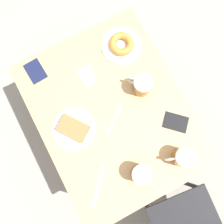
# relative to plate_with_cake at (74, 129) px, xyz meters

# --- Properties ---
(ground_plane) EXTENTS (8.00, 8.00, 0.00)m
(ground_plane) POSITION_rel_plate_with_cake_xyz_m (-0.22, 0.02, -0.79)
(ground_plane) COLOR gray
(table) EXTENTS (0.78, 0.99, 0.77)m
(table) POSITION_rel_plate_with_cake_xyz_m (-0.22, 0.02, -0.09)
(table) COLOR tan
(table) RESTS_ON ground_plane
(plate_with_cake) EXTENTS (0.22, 0.22, 0.05)m
(plate_with_cake) POSITION_rel_plate_with_cake_xyz_m (0.00, 0.00, 0.00)
(plate_with_cake) COLOR white
(plate_with_cake) RESTS_ON table
(plate_with_donut) EXTENTS (0.22, 0.22, 0.05)m
(plate_with_donut) POSITION_rel_plate_with_cake_xyz_m (-0.44, -0.29, 0.00)
(plate_with_donut) COLOR white
(plate_with_donut) RESTS_ON table
(beer_mug_left) EXTENTS (0.14, 0.10, 0.12)m
(beer_mug_left) POSITION_rel_plate_with_cake_xyz_m (-0.41, 0.39, 0.04)
(beer_mug_left) COLOR #8C5619
(beer_mug_left) RESTS_ON table
(beer_mug_center) EXTENTS (0.10, 0.13, 0.12)m
(beer_mug_center) POSITION_rel_plate_with_cake_xyz_m (-0.42, -0.03, 0.04)
(beer_mug_center) COLOR #8C5619
(beer_mug_center) RESTS_ON table
(beer_mug_right) EXTENTS (0.10, 0.14, 0.12)m
(beer_mug_right) POSITION_rel_plate_with_cake_xyz_m (-0.19, 0.36, 0.04)
(beer_mug_right) COLOR #8C5619
(beer_mug_right) RESTS_ON table
(napkin_folded) EXTENTS (0.07, 0.11, 0.00)m
(napkin_folded) POSITION_rel_plate_with_cake_xyz_m (-0.19, -0.23, -0.02)
(napkin_folded) COLOR white
(napkin_folded) RESTS_ON table
(fork) EXTENTS (0.14, 0.11, 0.00)m
(fork) POSITION_rel_plate_with_cake_xyz_m (-0.21, 0.05, -0.02)
(fork) COLOR silver
(fork) RESTS_ON table
(knife) EXTENTS (0.15, 0.17, 0.00)m
(knife) POSITION_rel_plate_with_cake_xyz_m (0.02, 0.31, -0.02)
(knife) COLOR silver
(knife) RESTS_ON table
(passport_near_edge) EXTENTS (0.15, 0.15, 0.01)m
(passport_near_edge) POSITION_rel_plate_with_cake_xyz_m (-0.49, 0.22, -0.02)
(passport_near_edge) COLOR black
(passport_near_edge) RESTS_ON table
(passport_far_edge) EXTENTS (0.10, 0.13, 0.01)m
(passport_far_edge) POSITION_rel_plate_with_cake_xyz_m (0.05, -0.39, -0.02)
(passport_far_edge) COLOR #141938
(passport_far_edge) RESTS_ON table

